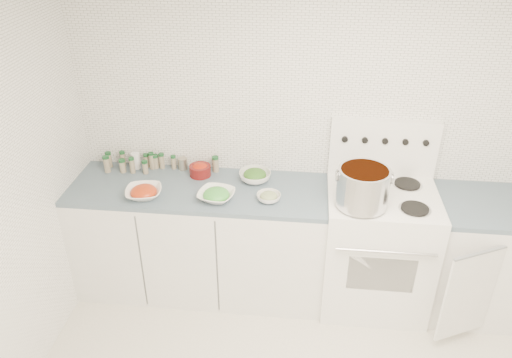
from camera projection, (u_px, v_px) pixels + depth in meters
name	position (u px, v px, depth m)	size (l,w,h in m)	color
room_walls	(320.00, 208.00, 2.14)	(3.54, 3.04, 2.52)	white
counter_left	(201.00, 238.00, 3.80)	(1.85, 0.62, 0.90)	white
stove	(376.00, 245.00, 3.65)	(0.76, 0.70, 1.36)	white
counter_right	(491.00, 258.00, 3.59)	(0.89, 0.80, 0.90)	white
stock_pot	(363.00, 186.00, 3.23)	(0.36, 0.34, 0.26)	silver
bowl_tomato	(144.00, 192.00, 3.45)	(0.29, 0.29, 0.08)	white
bowl_snowpea	(216.00, 195.00, 3.42)	(0.29, 0.29, 0.08)	white
bowl_broccoli	(255.00, 176.00, 3.63)	(0.26, 0.26, 0.09)	white
bowl_zucchini	(269.00, 197.00, 3.40)	(0.21, 0.21, 0.07)	white
bowl_pepper	(200.00, 170.00, 3.70)	(0.16, 0.16, 0.10)	#5A100F
salt_canister	(136.00, 161.00, 3.79)	(0.06, 0.06, 0.13)	white
tin_can	(183.00, 164.00, 3.79)	(0.07, 0.07, 0.09)	#9B9583
spice_cluster	(145.00, 162.00, 3.77)	(0.87, 0.15, 0.14)	gray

